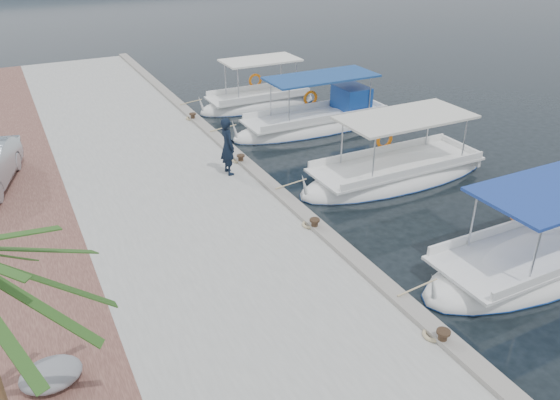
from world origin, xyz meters
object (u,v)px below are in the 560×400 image
Objects in this scene: fishing_caique_c at (395,175)px; fisherman at (228,146)px; fishing_caique_b at (541,262)px; fishing_caique_e at (258,104)px; fishing_caique_d at (318,124)px.

fishing_caique_c is 5.85m from fisherman.
fishing_caique_b and fishing_caique_e have the same top height.
fishing_caique_d is (0.25, 5.64, 0.06)m from fishing_caique_c.
fishing_caique_c and fishing_caique_e have the same top height.
fishing_caique_e is (-0.78, 9.46, 0.00)m from fishing_caique_c.
fishing_caique_d is (0.20, 11.62, 0.06)m from fishing_caique_b.
fishing_caique_b is 11.62m from fishing_caique_d.
fishing_caique_d is 1.32× the size of fishing_caique_e.
fishing_caique_c is 0.96× the size of fishing_caique_d.
fishing_caique_b is 15.46m from fishing_caique_e.
fisherman is (-5.38, 8.00, 1.33)m from fishing_caique_b.
fishing_caique_b is at bearing -89.48° from fishing_caique_c.
fishing_caique_d is at bearing 87.42° from fishing_caique_c.
fishing_caique_e is (-0.84, 15.44, 0.00)m from fishing_caique_b.
fishing_caique_c is (-0.05, 5.98, 0.00)m from fishing_caique_b.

